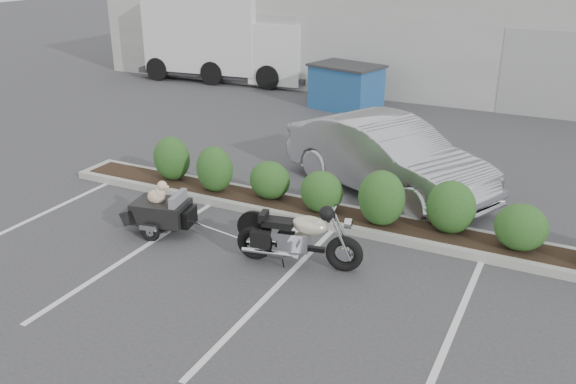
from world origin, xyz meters
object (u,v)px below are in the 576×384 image
at_px(sedan, 387,157).
at_px(dumpster, 346,87).
at_px(motorcycle, 298,238).
at_px(pet_trailer, 161,210).
at_px(delivery_truck, 228,40).

xyz_separation_m(sedan, dumpster, (-3.39, 6.29, -0.07)).
bearing_deg(dumpster, motorcycle, -58.28).
xyz_separation_m(pet_trailer, sedan, (3.07, 3.73, 0.36)).
bearing_deg(sedan, motorcycle, -158.99).
height_order(pet_trailer, delivery_truck, delivery_truck).
height_order(pet_trailer, dumpster, dumpster).
xyz_separation_m(motorcycle, pet_trailer, (-2.79, 0.02, -0.06)).
bearing_deg(sedan, pet_trailer, 165.90).
bearing_deg(delivery_truck, motorcycle, -60.08).
height_order(pet_trailer, sedan, sedan).
distance_m(motorcycle, sedan, 3.77).
xyz_separation_m(motorcycle, sedan, (0.29, 3.74, 0.30)).
relative_size(pet_trailer, dumpster, 0.70).
relative_size(dumpster, delivery_truck, 0.35).
height_order(motorcycle, dumpster, dumpster).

